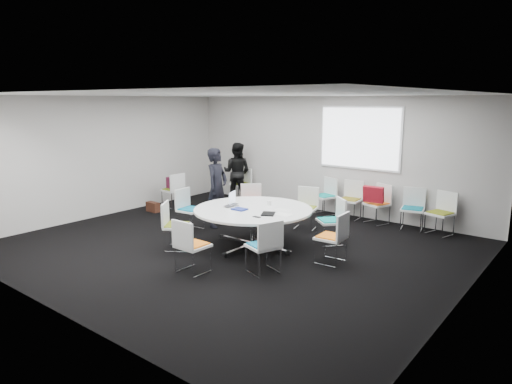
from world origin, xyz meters
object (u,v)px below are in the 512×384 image
Objects in this scene: chair_ring_b at (331,230)px; chair_back_a at (324,203)px; chair_ring_a at (331,247)px; chair_back_b at (350,207)px; chair_back_e at (440,222)px; chair_back_c at (377,212)px; chair_ring_f at (176,235)px; chair_ring_h at (264,256)px; brown_bag at (153,207)px; chair_ring_d at (252,212)px; chair_back_d at (412,217)px; conference_table at (253,219)px; chair_ring_g at (192,256)px; chair_ring_e at (190,218)px; cup at (269,203)px; chair_ring_c at (305,216)px; chair_spare_left at (173,196)px; maroon_bag at (173,183)px; person_back at (237,172)px; person_main at (217,188)px; laptop at (233,206)px; chair_person_back at (241,190)px.

chair_back_a is (-1.24, 1.92, 0.00)m from chair_ring_b.
chair_back_a is at bearing -16.96° from chair_ring_b.
chair_ring_a and chair_back_b have the same top height.
chair_back_c is at bearing 15.17° from chair_back_e.
chair_ring_f is 1.00× the size of chair_ring_h.
brown_bag is at bearing 53.26° from chair_back_a.
chair_ring_d is 3.41m from chair_back_d.
chair_ring_g is (0.08, -1.64, -0.26)m from conference_table.
conference_table is 3.01m from chair_back_b.
chair_back_c is at bearing 77.62° from chair_ring_g.
chair_ring_e is at bearing 49.38° from chair_back_b.
chair_ring_e is at bearing -168.04° from cup.
chair_ring_c is 1.19m from chair_ring_d.
chair_back_c is at bearing -160.85° from chair_back_a.
cup is at bearing 107.81° from chair_ring_f.
chair_ring_h is at bearing 92.84° from chair_ring_c.
chair_ring_e and chair_ring_h have the same top height.
chair_back_a is 1.00× the size of chair_spare_left.
person_back is at bearing 61.21° from maroon_bag.
chair_ring_c is 2.44× the size of brown_bag.
chair_back_e is (0.58, -0.03, 0.00)m from chair_back_d.
cup is at bearing 53.88° from chair_ring_h.
chair_ring_h and chair_spare_left have the same top height.
chair_ring_f and chair_ring_h have the same top height.
chair_back_b and chair_spare_left have the same top height.
chair_back_e is at bearing -161.46° from chair_back_a.
chair_spare_left is 0.51× the size of person_main.
chair_back_d is at bearing 56.70° from conference_table.
maroon_bag is (-5.58, -1.70, 0.34)m from chair_back_d.
chair_ring_a reaches higher than brown_bag.
chair_ring_f is at bearing 93.91° from person_back.
chair_ring_e is 1.00× the size of chair_back_d.
brown_bag is at bearing 47.52° from chair_back_c.
person_back is at bearing 17.71° from chair_back_e.
chair_person_back is at bearing 31.10° from laptop.
chair_back_c is (2.87, 2.94, 0.00)m from chair_ring_e.
chair_ring_h is 1.00× the size of chair_back_e.
brown_bag is at bearing 71.06° from laptop.
chair_ring_e is (-2.77, -1.02, 0.00)m from chair_ring_b.
chair_back_b is 9.78× the size of cup.
chair_ring_g reaches higher than cup.
chair_back_b is at bearing -23.10° from laptop.
chair_back_d is at bearing 13.64° from chair_back_e.
chair_person_back is 3.87m from cup.
chair_ring_h is 2.20× the size of maroon_bag.
chair_person_back reaches higher than cup.
chair_ring_h is 5.10m from chair_spare_left.
chair_ring_g reaches higher than maroon_bag.
chair_back_a is at bearing 95.49° from cup.
chair_back_a is 0.51× the size of person_main.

